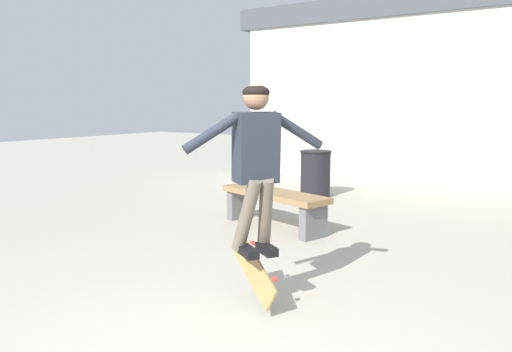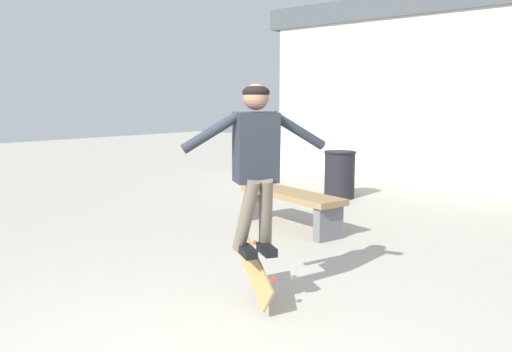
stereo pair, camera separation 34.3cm
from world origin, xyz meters
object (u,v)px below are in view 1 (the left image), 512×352
(trash_bin, at_px, (315,173))
(skateboard_flipping, at_px, (254,270))
(park_bench, at_px, (274,201))
(skater, at_px, (256,155))

(trash_bin, height_order, skateboard_flipping, trash_bin)
(park_bench, distance_m, skater, 2.89)
(skater, height_order, skateboard_flipping, skater)
(park_bench, distance_m, skateboard_flipping, 2.67)
(skateboard_flipping, bearing_deg, skater, -7.76)
(trash_bin, bearing_deg, park_bench, -76.53)
(trash_bin, distance_m, skateboard_flipping, 5.11)
(skater, distance_m, skateboard_flipping, 1.00)
(park_bench, height_order, trash_bin, trash_bin)
(park_bench, relative_size, skateboard_flipping, 2.49)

